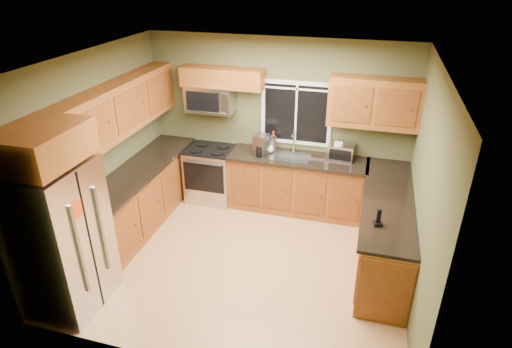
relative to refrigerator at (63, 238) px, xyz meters
The scene contains 28 objects.
floor 2.35m from the refrigerator, 36.78° to the left, with size 4.20×4.20×0.00m, color #B3804E.
ceiling 2.82m from the refrigerator, 36.78° to the left, with size 4.20×4.20×0.00m, color white.
back_wall 3.58m from the refrigerator, 60.71° to the left, with size 4.20×4.20×0.00m, color #4C4E2D.
front_wall 1.86m from the refrigerator, 16.04° to the right, with size 4.20×4.20×0.00m, color #4C4E2D.
left_wall 1.42m from the refrigerator, 105.52° to the left, with size 3.60×3.60×0.00m, color #4C4E2D.
right_wall 4.08m from the refrigerator, 18.71° to the left, with size 3.60×3.60×0.00m, color #4C4E2D.
window 3.75m from the refrigerator, 56.52° to the left, with size 1.12×0.03×1.02m.
base_cabinets_left 1.83m from the refrigerator, 91.97° to the left, with size 0.60×2.65×0.90m, color brown.
countertop_left 1.78m from the refrigerator, 91.16° to the left, with size 0.65×2.65×0.04m, color black.
base_cabinets_back 3.56m from the refrigerator, 52.43° to the left, with size 2.17×0.60×0.90m, color brown.
countertop_back 3.51m from the refrigerator, 52.18° to the left, with size 2.17×0.65×0.04m, color black.
base_cabinets_peninsula 4.02m from the refrigerator, 27.50° to the left, with size 0.60×2.52×0.90m.
countertop_peninsula 3.97m from the refrigerator, 27.77° to the left, with size 0.65×2.50×0.04m, color black.
upper_cabinets_left 2.03m from the refrigerator, 96.30° to the left, with size 0.33×2.65×0.72m, color brown.
upper_cabinets_back_left 3.28m from the refrigerator, 73.15° to the left, with size 1.30×0.33×0.30m, color brown.
upper_cabinets_back_right 4.44m from the refrigerator, 42.62° to the left, with size 1.30×0.33×0.72m, color brown.
upper_cabinet_over_fridge 1.13m from the refrigerator, behind, with size 0.72×0.90×0.38m, color brown.
refrigerator is the anchor object (origin of this frame).
range 2.89m from the refrigerator, 76.03° to the left, with size 0.76×0.69×0.94m.
microwave 3.10m from the refrigerator, 76.66° to the left, with size 0.76×0.41×0.42m.
sink 3.46m from the refrigerator, 53.87° to the left, with size 0.60×0.42×0.36m.
toaster_oven 4.04m from the refrigerator, 46.27° to the left, with size 0.41×0.33×0.24m.
coffee_maker 3.16m from the refrigerator, 60.14° to the left, with size 0.24×0.29×0.33m.
kettle 3.40m from the refrigerator, 60.21° to the left, with size 0.17×0.17×0.28m.
paper_towel_roll 3.96m from the refrigerator, 45.96° to the left, with size 0.14×0.14×0.33m.
soap_bottle_a 3.45m from the refrigerator, 60.45° to the left, with size 0.12×0.12×0.30m, color #E04415.
soap_bottle_c 3.32m from the refrigerator, 59.62° to the left, with size 0.12×0.12×0.16m, color white.
cordless_phone 3.58m from the refrigerator, 18.85° to the left, with size 0.11×0.11×0.21m.
Camera 1 is at (1.41, -4.53, 3.69)m, focal length 30.00 mm.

